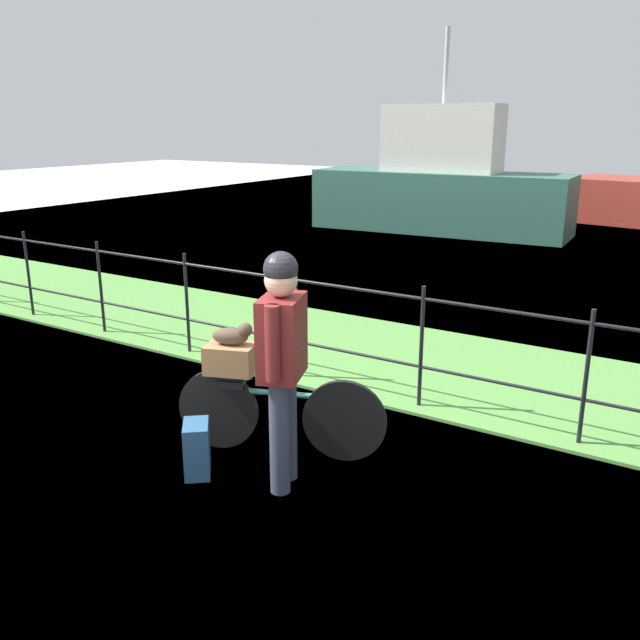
{
  "coord_description": "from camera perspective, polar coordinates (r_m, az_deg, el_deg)",
  "views": [
    {
      "loc": [
        2.96,
        -3.12,
        2.49
      ],
      "look_at": [
        0.07,
        1.44,
        0.9
      ],
      "focal_mm": 38.07,
      "sensor_mm": 36.0,
      "label": 1
    }
  ],
  "objects": [
    {
      "name": "moored_boat_mid",
      "position": [
        16.09,
        10.08,
        11.02
      ],
      "size": [
        5.94,
        1.97,
        4.44
      ],
      "color": "#336656",
      "rests_on": "ground"
    },
    {
      "name": "grass_strip",
      "position": [
        7.36,
        6.68,
        -3.34
      ],
      "size": [
        27.0,
        2.4,
        0.03
      ],
      "primitive_type": "cube",
      "color": "#569342",
      "rests_on": "ground"
    },
    {
      "name": "iron_fence",
      "position": [
        6.3,
        2.78,
        -0.62
      ],
      "size": [
        18.04,
        0.04,
        1.13
      ],
      "color": "black",
      "rests_on": "ground"
    },
    {
      "name": "terrier_dog",
      "position": [
        5.14,
        -7.31,
        -1.26
      ],
      "size": [
        0.32,
        0.23,
        0.18
      ],
      "color": "#4C3D2D",
      "rests_on": "wooden_crate"
    },
    {
      "name": "wooden_crate",
      "position": [
        5.21,
        -7.49,
        -3.21
      ],
      "size": [
        0.44,
        0.38,
        0.22
      ],
      "primitive_type": "cube",
      "rotation": [
        0.0,
        0.0,
        0.35
      ],
      "color": "olive",
      "rests_on": "bicycle_main"
    },
    {
      "name": "bicycle_main",
      "position": [
        5.26,
        -3.57,
        -7.75
      ],
      "size": [
        1.56,
        0.61,
        0.64
      ],
      "color": "black",
      "rests_on": "ground"
    },
    {
      "name": "backpack_on_paving",
      "position": [
        5.09,
        -10.31,
        -10.6
      ],
      "size": [
        0.32,
        0.33,
        0.4
      ],
      "primitive_type": "cube",
      "rotation": [
        0.0,
        0.0,
        2.27
      ],
      "color": "#28517A",
      "rests_on": "ground"
    },
    {
      "name": "cyclist_person",
      "position": [
        4.57,
        -3.2,
        -2.62
      ],
      "size": [
        0.38,
        0.51,
        1.68
      ],
      "color": "#383D51",
      "rests_on": "ground"
    },
    {
      "name": "ground_plane",
      "position": [
        4.97,
        -9.88,
        -13.92
      ],
      "size": [
        60.0,
        60.0,
        0.0
      ],
      "primitive_type": "plane",
      "color": "beige"
    },
    {
      "name": "harbor_water",
      "position": [
        16.33,
        21.65,
        6.52
      ],
      "size": [
        30.0,
        30.0,
        0.0
      ],
      "primitive_type": "plane",
      "color": "slate",
      "rests_on": "ground"
    }
  ]
}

